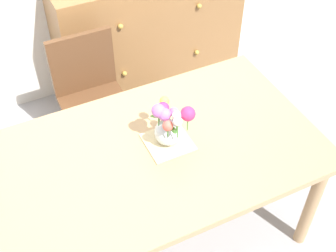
# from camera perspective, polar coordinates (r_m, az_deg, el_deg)

# --- Properties ---
(ground_plane) EXTENTS (12.00, 12.00, 0.00)m
(ground_plane) POSITION_cam_1_polar(r_m,az_deg,el_deg) (2.90, -1.22, -13.06)
(ground_plane) COLOR #939399
(dining_table) EXTENTS (1.67, 0.99, 0.75)m
(dining_table) POSITION_cam_1_polar(r_m,az_deg,el_deg) (2.37, -1.46, -4.48)
(dining_table) COLOR tan
(dining_table) RESTS_ON ground_plane
(chair_far) EXTENTS (0.42, 0.42, 0.90)m
(chair_far) POSITION_cam_1_polar(r_m,az_deg,el_deg) (3.02, -9.60, 4.14)
(chair_far) COLOR brown
(chair_far) RESTS_ON ground_plane
(dresser) EXTENTS (1.40, 0.47, 1.00)m
(dresser) POSITION_cam_1_polar(r_m,az_deg,el_deg) (3.56, -2.47, 11.50)
(dresser) COLOR olive
(dresser) RESTS_ON ground_plane
(placemat) EXTENTS (0.23, 0.23, 0.01)m
(placemat) POSITION_cam_1_polar(r_m,az_deg,el_deg) (2.34, -0.00, -2.01)
(placemat) COLOR #CCB789
(placemat) RESTS_ON dining_table
(flower_vase) EXTENTS (0.18, 0.23, 0.26)m
(flower_vase) POSITION_cam_1_polar(r_m,az_deg,el_deg) (2.24, 0.10, 0.24)
(flower_vase) COLOR silver
(flower_vase) RESTS_ON placemat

